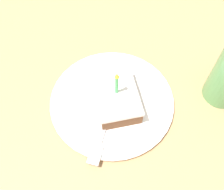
% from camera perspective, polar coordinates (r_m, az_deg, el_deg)
% --- Properties ---
extents(ground_plane, '(2.40, 2.40, 0.04)m').
position_cam_1_polar(ground_plane, '(0.61, 0.69, -2.43)').
color(ground_plane, '#9E754C').
rests_on(ground_plane, ground).
extents(plate, '(0.28, 0.28, 0.01)m').
position_cam_1_polar(plate, '(0.59, 0.00, -1.39)').
color(plate, white).
rests_on(plate, ground_plane).
extents(cake_slice, '(0.09, 0.12, 0.11)m').
position_cam_1_polar(cake_slice, '(0.56, 1.05, -0.48)').
color(cake_slice, brown).
rests_on(cake_slice, plate).
extents(fork, '(0.11, 0.19, 0.00)m').
position_cam_1_polar(fork, '(0.55, -1.72, -6.67)').
color(fork, '#B2B2B7').
rests_on(fork, plate).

